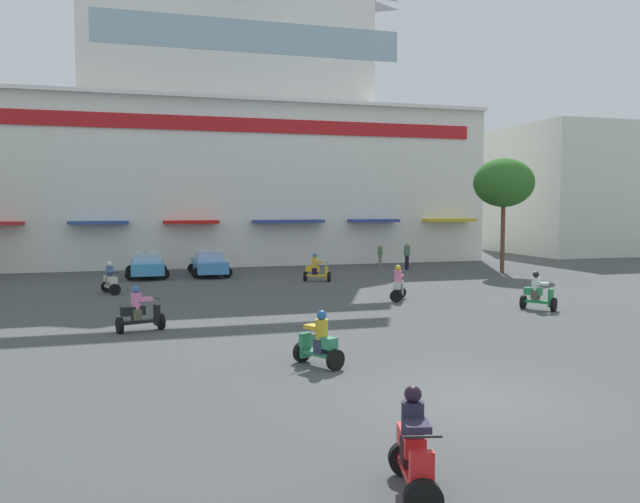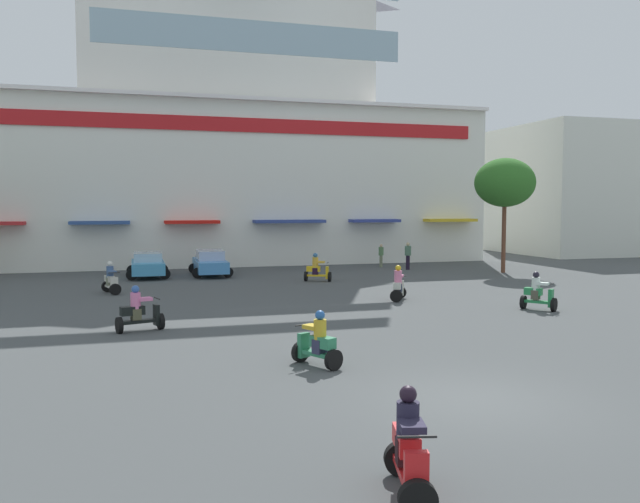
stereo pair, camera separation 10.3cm
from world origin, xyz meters
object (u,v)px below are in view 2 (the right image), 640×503
at_px(scooter_rider_2, 398,286).
at_px(scooter_rider_1, 317,343).
at_px(parked_car_1, 210,263).
at_px(scooter_rider_4, 538,294).
at_px(pedestrian_0, 408,254).
at_px(plaza_tree_1, 505,183).
at_px(pedestrian_2, 381,254).
at_px(parked_car_0, 148,265).
at_px(scooter_rider_6, 409,451).
at_px(scooter_rider_3, 317,270).
at_px(scooter_rider_0, 111,280).
at_px(scooter_rider_7, 139,312).

bearing_deg(scooter_rider_2, scooter_rider_1, -123.09).
height_order(parked_car_1, scooter_rider_4, scooter_rider_4).
relative_size(scooter_rider_4, pedestrian_0, 0.86).
height_order(plaza_tree_1, pedestrian_2, plaza_tree_1).
bearing_deg(parked_car_0, scooter_rider_2, -50.15).
distance_m(parked_car_0, scooter_rider_6, 29.34).
bearing_deg(scooter_rider_4, pedestrian_2, 88.13).
height_order(plaza_tree_1, parked_car_1, plaza_tree_1).
bearing_deg(parked_car_1, parked_car_0, -179.44).
bearing_deg(plaza_tree_1, scooter_rider_4, -116.89).
xyz_separation_m(scooter_rider_3, pedestrian_0, (7.22, 4.42, 0.36)).
distance_m(scooter_rider_3, pedestrian_2, 8.95).
bearing_deg(scooter_rider_2, scooter_rider_0, 154.47).
distance_m(scooter_rider_1, pedestrian_0, 25.03).
distance_m(scooter_rider_0, scooter_rider_4, 18.66).
xyz_separation_m(parked_car_0, scooter_rider_6, (2.90, -29.19, -0.08)).
relative_size(parked_car_1, pedestrian_0, 2.62).
bearing_deg(plaza_tree_1, parked_car_1, 169.05).
bearing_deg(scooter_rider_0, scooter_rider_6, -78.41).
bearing_deg(scooter_rider_7, pedestrian_0, 44.03).
distance_m(parked_car_1, scooter_rider_1, 21.95).
relative_size(scooter_rider_0, scooter_rider_1, 1.03).
bearing_deg(parked_car_0, pedestrian_0, -0.24).
height_order(plaza_tree_1, scooter_rider_4, plaza_tree_1).
xyz_separation_m(plaza_tree_1, scooter_rider_6, (-17.78, -25.90, -4.76)).
relative_size(parked_car_0, scooter_rider_0, 2.74).
bearing_deg(scooter_rider_3, scooter_rider_4, -63.81).
xyz_separation_m(scooter_rider_7, pedestrian_2, (15.46, 17.95, 0.25)).
xyz_separation_m(parked_car_0, scooter_rider_2, (10.07, -12.07, -0.10)).
bearing_deg(scooter_rider_6, parked_car_1, 88.84).
bearing_deg(scooter_rider_7, scooter_rider_4, 0.25).
bearing_deg(scooter_rider_2, scooter_rider_6, -112.74).
bearing_deg(scooter_rider_4, scooter_rider_2, 137.39).
distance_m(scooter_rider_1, pedestrian_2, 26.37).
bearing_deg(scooter_rider_6, scooter_rider_2, 67.26).
bearing_deg(scooter_rider_2, parked_car_1, 118.55).
relative_size(scooter_rider_2, pedestrian_0, 0.88).
distance_m(plaza_tree_1, scooter_rider_3, 13.00).
height_order(scooter_rider_1, scooter_rider_6, scooter_rider_6).
distance_m(scooter_rider_0, scooter_rider_7, 9.66).
height_order(plaza_tree_1, scooter_rider_0, plaza_tree_1).
relative_size(scooter_rider_0, scooter_rider_7, 0.95).
distance_m(scooter_rider_3, scooter_rider_6, 25.37).
relative_size(parked_car_0, scooter_rider_1, 2.83).
height_order(scooter_rider_4, scooter_rider_6, scooter_rider_6).
height_order(parked_car_1, pedestrian_0, pedestrian_0).
xyz_separation_m(scooter_rider_6, scooter_rider_7, (-3.51, 13.20, -0.01)).
height_order(scooter_rider_3, pedestrian_0, pedestrian_0).
height_order(parked_car_0, scooter_rider_7, scooter_rider_7).
distance_m(plaza_tree_1, pedestrian_2, 9.05).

